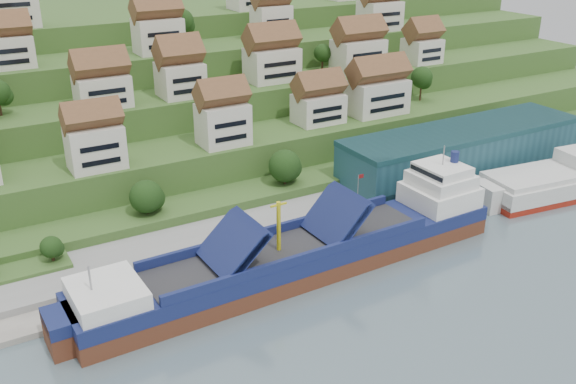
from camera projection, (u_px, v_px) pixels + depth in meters
ground at (305, 267)px, 111.26m from camera, size 300.00×300.00×0.00m
quay at (350, 206)px, 131.87m from camera, size 180.00×14.00×2.20m
hillside at (124, 82)px, 189.29m from camera, size 260.00×128.00×31.00m
hillside_village at (162, 64)px, 148.47m from camera, size 154.85×62.82×29.27m
hillside_trees at (153, 126)px, 133.36m from camera, size 141.12×62.92×31.68m
warehouse at (462, 149)px, 145.61m from camera, size 60.00×15.00×10.00m
flagpole at (358, 191)px, 124.71m from camera, size 1.28×0.16×8.00m
cargo_ship at (310, 253)px, 109.27m from camera, size 77.12×13.90×17.03m
second_ship at (555, 182)px, 138.96m from camera, size 34.21×15.99×9.57m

